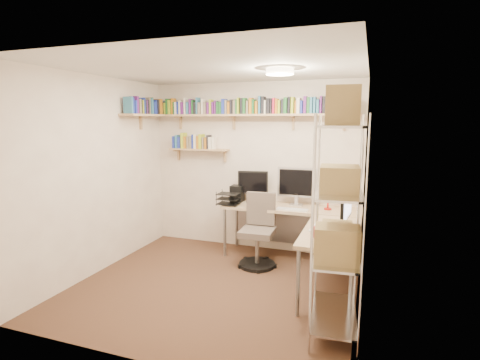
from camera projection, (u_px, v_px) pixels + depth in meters
name	position (u px, v px, depth m)	size (l,w,h in m)	color
ground	(215.00, 286.00, 4.44)	(3.20, 3.20, 0.00)	#422E1C
room_shell	(214.00, 156.00, 4.20)	(3.24, 3.04, 2.52)	beige
wall_shelves	(223.00, 115.00, 5.47)	(3.12, 1.09, 0.80)	tan
corner_desk	(291.00, 212.00, 5.00)	(1.98, 1.93, 1.29)	#CFB186
office_chair	(258.00, 236.00, 5.03)	(0.51, 0.52, 0.98)	black
wire_rack	(339.00, 198.00, 3.30)	(0.50, 0.90, 2.23)	silver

